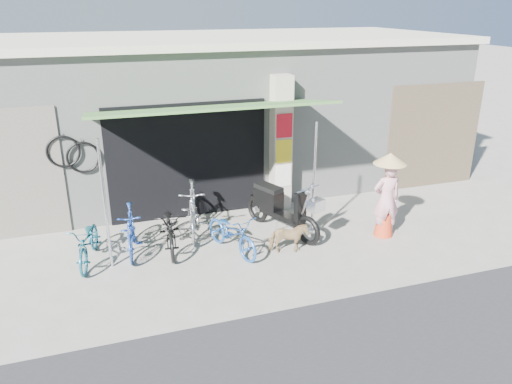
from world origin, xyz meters
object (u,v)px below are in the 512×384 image
object	(u,v)px
bike_teal	(89,242)
bike_navy	(232,233)
nun	(387,196)
bike_black	(170,228)
moped	(280,208)
bike_blue	(131,231)
bike_silver	(193,209)
street_dog	(288,238)

from	to	relation	value
bike_teal	bike_navy	world-z (taller)	bike_teal
bike_navy	nun	distance (m)	3.15
bike_black	nun	distance (m)	4.26
bike_navy	moped	bearing A→B (deg)	5.49
bike_teal	bike_blue	bearing A→B (deg)	21.41
bike_teal	bike_silver	world-z (taller)	bike_silver
moped	nun	size ratio (longest dim) A/B	1.13
bike_navy	moped	distance (m)	1.29
bike_silver	nun	size ratio (longest dim) A/B	1.02
street_dog	nun	size ratio (longest dim) A/B	0.41
bike_silver	street_dog	distance (m)	2.07
bike_silver	bike_navy	world-z (taller)	bike_silver
bike_blue	bike_silver	size ratio (longest dim) A/B	0.85
bike_blue	bike_silver	distance (m)	1.35
bike_teal	moped	distance (m)	3.72
bike_silver	street_dog	bearing A→B (deg)	-30.83
bike_navy	nun	world-z (taller)	nun
nun	bike_teal	bearing A→B (deg)	-1.19
nun	bike_black	bearing A→B (deg)	-4.46
street_dog	bike_teal	bearing A→B (deg)	91.75
bike_silver	street_dog	world-z (taller)	bike_silver
street_dog	moped	world-z (taller)	moped
bike_teal	bike_silver	xyz separation A→B (m)	(2.02, 0.60, 0.14)
bike_navy	nun	bearing A→B (deg)	-24.47
bike_blue	bike_black	world-z (taller)	bike_blue
bike_blue	bike_teal	bearing A→B (deg)	-163.14
bike_teal	bike_navy	bearing A→B (deg)	1.67
bike_blue	bike_black	bearing A→B (deg)	0.85
street_dog	nun	distance (m)	2.19
bike_navy	moped	world-z (taller)	moped
bike_blue	bike_navy	distance (m)	1.88
bike_black	moped	xyz separation A→B (m)	(2.24, 0.05, 0.11)
street_dog	moped	size ratio (longest dim) A/B	0.37
street_dog	bike_blue	bearing A→B (deg)	85.90
bike_black	nun	size ratio (longest dim) A/B	0.93
bike_silver	bike_black	bearing A→B (deg)	-123.52
bike_teal	nun	size ratio (longest dim) A/B	0.87
nun	bike_navy	bearing A→B (deg)	0.91
bike_silver	moped	size ratio (longest dim) A/B	0.90
bike_black	bike_silver	world-z (taller)	bike_silver
bike_black	bike_navy	bearing A→B (deg)	-19.07
bike_black	moped	bearing A→B (deg)	6.88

